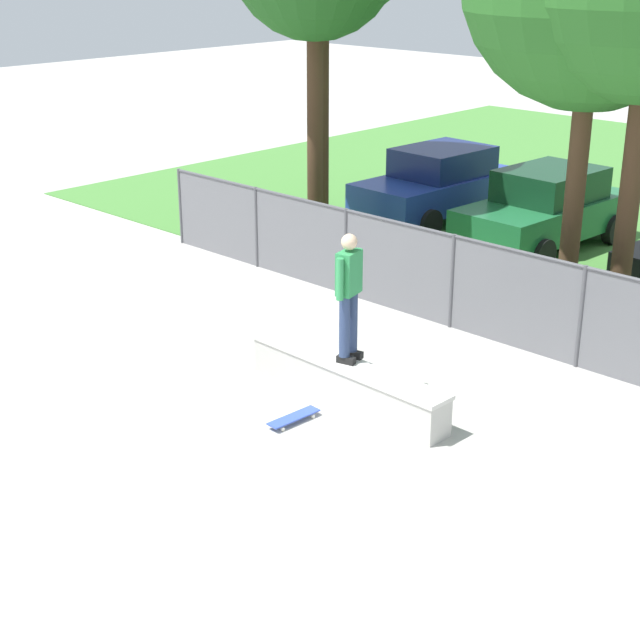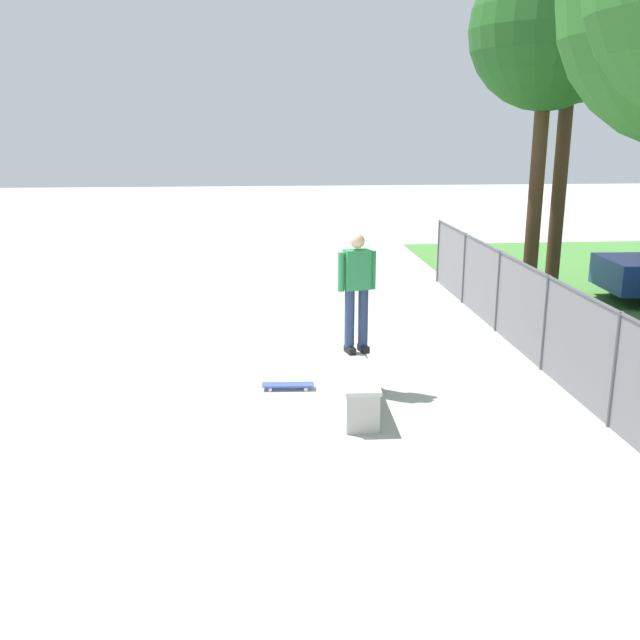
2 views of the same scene
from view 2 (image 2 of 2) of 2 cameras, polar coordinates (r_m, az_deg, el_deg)
name	(u,v)px [view 2 (image 2 of 2)]	position (r m, az deg, el deg)	size (l,w,h in m)	color
ground_plane	(224,406)	(10.55, -7.66, -6.83)	(80.00, 80.00, 0.00)	#ADAAA3
concrete_ledge	(350,371)	(11.01, 2.41, -4.09)	(3.41, 0.56, 0.59)	#B7B5AD
skateboarder	(357,287)	(10.72, 2.95, 2.61)	(0.35, 0.59, 1.82)	black
skateboard	(288,385)	(11.09, -2.56, -5.19)	(0.24, 0.81, 0.09)	#334CB2
chainlink_fence	(577,339)	(11.26, 19.77, -1.46)	(16.63, 0.07, 1.61)	#4C4C51
tree_near_left	(575,10)	(17.67, 19.62, 22.22)	(3.96, 3.96, 8.36)	#47301E
tree_near_right	(548,32)	(16.80, 17.74, 21.02)	(3.31, 3.31, 7.54)	#47301E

